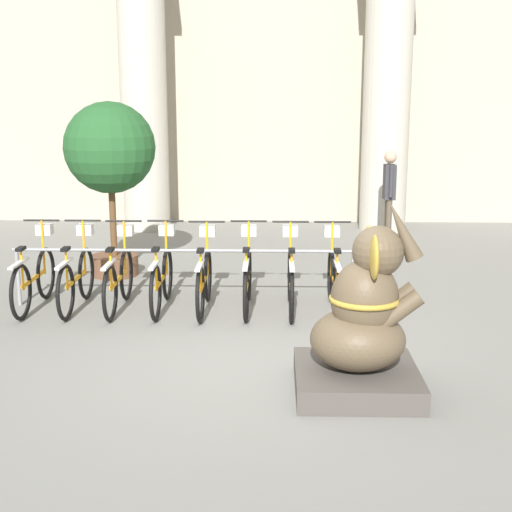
{
  "coord_description": "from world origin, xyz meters",
  "views": [
    {
      "loc": [
        0.23,
        -6.97,
        2.68
      ],
      "look_at": [
        0.02,
        0.54,
        1.0
      ],
      "focal_mm": 50.0,
      "sensor_mm": 36.0,
      "label": 1
    }
  ],
  "objects_px": {
    "bicycle_2": "(119,277)",
    "bicycle_5": "(248,278)",
    "elephant_statue": "(362,328)",
    "person_pedestrian": "(389,188)",
    "potted_tree": "(110,155)",
    "bicycle_7": "(334,279)",
    "bicycle_6": "(291,278)",
    "bicycle_4": "(204,278)",
    "bicycle_0": "(35,276)",
    "bicycle_3": "(162,277)",
    "bicycle_1": "(77,277)"
  },
  "relations": [
    {
      "from": "bicycle_5",
      "to": "potted_tree",
      "type": "distance_m",
      "value": 3.08
    },
    {
      "from": "bicycle_0",
      "to": "elephant_statue",
      "type": "distance_m",
      "value": 4.69
    },
    {
      "from": "bicycle_7",
      "to": "elephant_statue",
      "type": "bearing_deg",
      "value": -88.79
    },
    {
      "from": "bicycle_6",
      "to": "bicycle_7",
      "type": "xyz_separation_m",
      "value": [
        0.55,
        -0.0,
        0.0
      ]
    },
    {
      "from": "bicycle_3",
      "to": "potted_tree",
      "type": "xyz_separation_m",
      "value": [
        -1.01,
        1.75,
        1.42
      ]
    },
    {
      "from": "bicycle_4",
      "to": "bicycle_6",
      "type": "distance_m",
      "value": 1.1
    },
    {
      "from": "bicycle_0",
      "to": "person_pedestrian",
      "type": "height_order",
      "value": "person_pedestrian"
    },
    {
      "from": "bicycle_0",
      "to": "bicycle_2",
      "type": "xyz_separation_m",
      "value": [
        1.1,
        -0.02,
        0.0
      ]
    },
    {
      "from": "bicycle_0",
      "to": "bicycle_3",
      "type": "relative_size",
      "value": 1.0
    },
    {
      "from": "bicycle_0",
      "to": "bicycle_2",
      "type": "relative_size",
      "value": 1.0
    },
    {
      "from": "bicycle_2",
      "to": "bicycle_3",
      "type": "distance_m",
      "value": 0.55
    },
    {
      "from": "elephant_statue",
      "to": "person_pedestrian",
      "type": "relative_size",
      "value": 1.05
    },
    {
      "from": "person_pedestrian",
      "to": "bicycle_4",
      "type": "bearing_deg",
      "value": -125.02
    },
    {
      "from": "bicycle_4",
      "to": "bicycle_7",
      "type": "xyz_separation_m",
      "value": [
        1.65,
        0.02,
        0.0
      ]
    },
    {
      "from": "bicycle_5",
      "to": "bicycle_7",
      "type": "bearing_deg",
      "value": -1.42
    },
    {
      "from": "bicycle_0",
      "to": "bicycle_2",
      "type": "distance_m",
      "value": 1.1
    },
    {
      "from": "bicycle_1",
      "to": "potted_tree",
      "type": "distance_m",
      "value": 2.25
    },
    {
      "from": "bicycle_2",
      "to": "bicycle_6",
      "type": "bearing_deg",
      "value": 0.21
    },
    {
      "from": "bicycle_4",
      "to": "elephant_statue",
      "type": "height_order",
      "value": "elephant_statue"
    },
    {
      "from": "bicycle_3",
      "to": "bicycle_6",
      "type": "height_order",
      "value": "same"
    },
    {
      "from": "bicycle_3",
      "to": "person_pedestrian",
      "type": "distance_m",
      "value": 5.53
    },
    {
      "from": "bicycle_5",
      "to": "potted_tree",
      "type": "bearing_deg",
      "value": 140.47
    },
    {
      "from": "bicycle_5",
      "to": "person_pedestrian",
      "type": "relative_size",
      "value": 0.96
    },
    {
      "from": "bicycle_5",
      "to": "elephant_statue",
      "type": "xyz_separation_m",
      "value": [
        1.16,
        -2.59,
        0.19
      ]
    },
    {
      "from": "bicycle_3",
      "to": "bicycle_7",
      "type": "xyz_separation_m",
      "value": [
        2.2,
        -0.02,
        0.0
      ]
    },
    {
      "from": "bicycle_5",
      "to": "bicycle_4",
      "type": "bearing_deg",
      "value": -174.68
    },
    {
      "from": "bicycle_7",
      "to": "elephant_statue",
      "type": "xyz_separation_m",
      "value": [
        0.05,
        -2.57,
        0.19
      ]
    },
    {
      "from": "bicycle_6",
      "to": "elephant_statue",
      "type": "distance_m",
      "value": 2.65
    },
    {
      "from": "bicycle_4",
      "to": "potted_tree",
      "type": "height_order",
      "value": "potted_tree"
    },
    {
      "from": "bicycle_7",
      "to": "person_pedestrian",
      "type": "relative_size",
      "value": 0.96
    },
    {
      "from": "person_pedestrian",
      "to": "potted_tree",
      "type": "xyz_separation_m",
      "value": [
        -4.54,
        -2.46,
        0.79
      ]
    },
    {
      "from": "bicycle_4",
      "to": "bicycle_5",
      "type": "height_order",
      "value": "same"
    },
    {
      "from": "bicycle_6",
      "to": "bicycle_4",
      "type": "bearing_deg",
      "value": -178.6
    },
    {
      "from": "bicycle_2",
      "to": "bicycle_4",
      "type": "bearing_deg",
      "value": -0.98
    },
    {
      "from": "bicycle_2",
      "to": "bicycle_4",
      "type": "xyz_separation_m",
      "value": [
        1.1,
        -0.02,
        0.0
      ]
    },
    {
      "from": "elephant_statue",
      "to": "bicycle_4",
      "type": "bearing_deg",
      "value": 123.86
    },
    {
      "from": "bicycle_2",
      "to": "potted_tree",
      "type": "bearing_deg",
      "value": 104.47
    },
    {
      "from": "bicycle_2",
      "to": "bicycle_5",
      "type": "xyz_separation_m",
      "value": [
        1.65,
        0.03,
        0.0
      ]
    },
    {
      "from": "bicycle_2",
      "to": "bicycle_5",
      "type": "distance_m",
      "value": 1.65
    },
    {
      "from": "bicycle_7",
      "to": "bicycle_6",
      "type": "bearing_deg",
      "value": 179.68
    },
    {
      "from": "bicycle_3",
      "to": "bicycle_5",
      "type": "relative_size",
      "value": 1.0
    },
    {
      "from": "bicycle_6",
      "to": "potted_tree",
      "type": "height_order",
      "value": "potted_tree"
    },
    {
      "from": "bicycle_6",
      "to": "elephant_statue",
      "type": "bearing_deg",
      "value": -76.75
    },
    {
      "from": "bicycle_5",
      "to": "potted_tree",
      "type": "relative_size",
      "value": 0.64
    },
    {
      "from": "bicycle_2",
      "to": "bicycle_7",
      "type": "xyz_separation_m",
      "value": [
        2.75,
        0.01,
        0.0
      ]
    },
    {
      "from": "potted_tree",
      "to": "elephant_statue",
      "type": "bearing_deg",
      "value": -53.01
    },
    {
      "from": "bicycle_5",
      "to": "person_pedestrian",
      "type": "height_order",
      "value": "person_pedestrian"
    },
    {
      "from": "elephant_statue",
      "to": "person_pedestrian",
      "type": "bearing_deg",
      "value": 79.37
    },
    {
      "from": "bicycle_5",
      "to": "bicycle_7",
      "type": "distance_m",
      "value": 1.1
    },
    {
      "from": "bicycle_3",
      "to": "person_pedestrian",
      "type": "relative_size",
      "value": 0.96
    }
  ]
}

